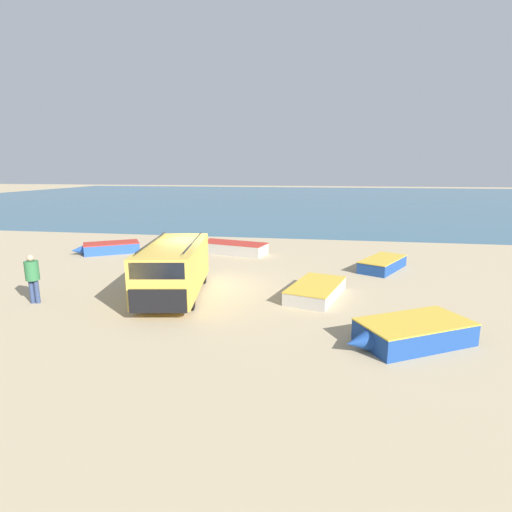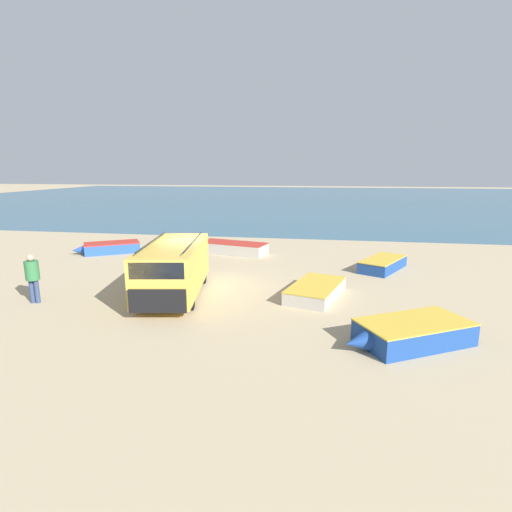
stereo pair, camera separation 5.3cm
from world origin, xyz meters
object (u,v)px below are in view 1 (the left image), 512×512
Objects in this scene: fishing_rowboat_1 at (411,332)px; fishing_rowboat_2 at (317,290)px; fishing_rowboat_4 at (383,263)px; fisherman_0 at (189,247)px; parked_van at (174,267)px; fishing_rowboat_3 at (110,248)px; fishing_rowboat_0 at (231,248)px; fisherman_1 at (32,274)px.

fishing_rowboat_1 reaches higher than fishing_rowboat_2.
fishing_rowboat_2 is 5.77m from fishing_rowboat_4.
fisherman_0 reaches higher than fishing_rowboat_4.
fishing_rowboat_2 is at bearing 175.17° from fishing_rowboat_4.
fishing_rowboat_3 is (-6.68, 7.02, -0.83)m from parked_van.
fisherman_0 is (-6.32, 3.59, 0.78)m from fishing_rowboat_2.
parked_van reaches higher than fishing_rowboat_0.
fisherman_0 is (-9.46, -1.26, 0.76)m from fishing_rowboat_4.
fishing_rowboat_1 is at bearing 70.73° from fisherman_1.
parked_van is at bearing 101.42° from fishing_rowboat_3.
fishing_rowboat_0 is 1.26× the size of fishing_rowboat_1.
fishing_rowboat_1 is 4.72m from fishing_rowboat_2.
fishing_rowboat_0 is 3.96m from fisherman_0.
fishing_rowboat_2 is 1.05× the size of fishing_rowboat_4.
fishing_rowboat_4 is (8.58, 5.65, -0.84)m from parked_van.
fishing_rowboat_0 is at bearing -16.62° from fisherman_0.
fishing_rowboat_0 is at bearing 167.93° from parked_van.
fishing_rowboat_4 is (3.14, 4.84, 0.02)m from fishing_rowboat_2.
fisherman_0 is (-9.01, 7.46, 0.71)m from fishing_rowboat_1.
fisherman_0 is (-1.22, -3.70, 0.71)m from fishing_rowboat_0.
fishing_rowboat_1 is 1.03× the size of fishing_rowboat_4.
fishing_rowboat_0 is (0.33, 8.10, -0.80)m from parked_van.
fishing_rowboat_3 is at bearing -146.10° from parked_van.
fishing_rowboat_2 is at bearing 120.69° from fishing_rowboat_3.
fisherman_1 reaches higher than fisherman_0.
fishing_rowboat_1 is 17.92m from fishing_rowboat_3.
parked_van is 5.56m from fishing_rowboat_2.
fishing_rowboat_1 is at bearing -129.58° from fishing_rowboat_2.
fishing_rowboat_3 is at bearing 78.53° from fishing_rowboat_2.
fishing_rowboat_4 is 9.57m from fisherman_0.
fishing_rowboat_1 reaches higher than fishing_rowboat_3.
fishing_rowboat_2 is 2.25× the size of fisherman_0.
fishing_rowboat_4 is 15.23m from fisherman_1.
fishing_rowboat_4 is at bearing -122.59° from fishing_rowboat_1.
fisherman_1 is (-10.16, -2.53, 0.83)m from fishing_rowboat_2.
fishing_rowboat_0 is 2.76× the size of fisherman_0.
fishing_rowboat_2 is 13.62m from fishing_rowboat_3.
fishing_rowboat_4 is 2.14× the size of fisherman_0.
fishing_rowboat_3 is (-14.81, 10.08, -0.03)m from fishing_rowboat_1.
fishing_rowboat_0 reaches higher than fishing_rowboat_4.
parked_van is 5.03m from fisherman_1.
fishing_rowboat_0 is at bearing 139.44° from fisherman_1.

